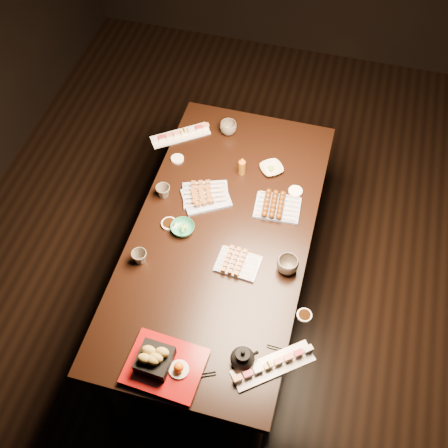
{
  "coord_description": "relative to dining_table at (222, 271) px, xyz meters",
  "views": [
    {
      "loc": [
        0.26,
        -1.65,
        3.12
      ],
      "look_at": [
        -0.18,
        -0.03,
        0.77
      ],
      "focal_mm": 45.0,
      "sensor_mm": 36.0,
      "label": 1
    }
  ],
  "objects": [
    {
      "name": "sauce_dish_nw",
      "position": [
        -0.37,
        0.43,
        0.38
      ],
      "size": [
        0.08,
        0.08,
        0.01
      ],
      "primitive_type": "cylinder",
      "rotation": [
        0.0,
        0.0,
        -0.12
      ],
      "color": "white",
      "rests_on": "dining_table"
    },
    {
      "name": "sauce_dish_west",
      "position": [
        -0.28,
        -0.01,
        0.38
      ],
      "size": [
        0.1,
        0.1,
        0.01
      ],
      "primitive_type": "cylinder",
      "rotation": [
        0.0,
        0.0,
        0.18
      ],
      "color": "white",
      "rests_on": "dining_table"
    },
    {
      "name": "chopsticks_se",
      "position": [
        0.46,
        -0.54,
        0.38
      ],
      "size": [
        0.21,
        0.03,
        0.01
      ],
      "primitive_type": null,
      "rotation": [
        0.0,
        0.0,
        -0.03
      ],
      "color": "black",
      "rests_on": "dining_table"
    },
    {
      "name": "condiment_bottle",
      "position": [
        0.0,
        0.43,
        0.44
      ],
      "size": [
        0.05,
        0.05,
        0.12
      ],
      "primitive_type": "cylinder",
      "rotation": [
        0.0,
        0.0,
        0.26
      ],
      "color": "brown",
      "rests_on": "dining_table"
    },
    {
      "name": "tsukune_plate",
      "position": [
        0.24,
        0.23,
        0.41
      ],
      "size": [
        0.25,
        0.19,
        0.06
      ],
      "primitive_type": null,
      "rotation": [
        0.0,
        0.0,
        0.07
      ],
      "color": "#828EB6",
      "rests_on": "dining_table"
    },
    {
      "name": "teacup_near_left",
      "position": [
        -0.35,
        -0.26,
        0.41
      ],
      "size": [
        0.11,
        0.11,
        0.07
      ],
      "primitive_type": "imported",
      "rotation": [
        0.0,
        0.0,
        0.6
      ],
      "color": "brown",
      "rests_on": "dining_table"
    },
    {
      "name": "teacup_far_right",
      "position": [
        -0.15,
        0.71,
        0.41
      ],
      "size": [
        0.13,
        0.13,
        0.08
      ],
      "primitive_type": "imported",
      "rotation": [
        0.0,
        0.0,
        0.43
      ],
      "color": "brown",
      "rests_on": "dining_table"
    },
    {
      "name": "yakitori_plate_left",
      "position": [
        -0.14,
        0.2,
        0.41
      ],
      "size": [
        0.3,
        0.28,
        0.06
      ],
      "primitive_type": null,
      "rotation": [
        0.0,
        0.0,
        0.54
      ],
      "color": "#828EB6",
      "rests_on": "dining_table"
    },
    {
      "name": "tempura_tray",
      "position": [
        -0.05,
        -0.75,
        0.44
      ],
      "size": [
        0.35,
        0.29,
        0.12
      ],
      "primitive_type": null,
      "rotation": [
        0.0,
        0.0,
        -0.06
      ],
      "color": "black",
      "rests_on": "dining_table"
    },
    {
      "name": "chopsticks_near",
      "position": [
        0.06,
        -0.77,
        0.38
      ],
      "size": [
        0.23,
        0.12,
        0.01
      ],
      "primitive_type": null,
      "rotation": [
        0.0,
        0.0,
        0.44
      ],
      "color": "black",
      "rests_on": "dining_table"
    },
    {
      "name": "edamame_bowl_green",
      "position": [
        -0.2,
        -0.03,
        0.39
      ],
      "size": [
        0.14,
        0.14,
        0.04
      ],
      "primitive_type": "imported",
      "rotation": [
        0.0,
        0.0,
        -0.15
      ],
      "color": "#2A815D",
      "rests_on": "dining_table"
    },
    {
      "name": "teapot",
      "position": [
        0.27,
        -0.64,
        0.43
      ],
      "size": [
        0.18,
        0.18,
        0.11
      ],
      "primitive_type": null,
      "rotation": [
        0.0,
        0.0,
        0.58
      ],
      "color": "black",
      "rests_on": "dining_table"
    },
    {
      "name": "sauce_dish_east",
      "position": [
        0.31,
        0.37,
        0.38
      ],
      "size": [
        0.08,
        0.08,
        0.01
      ],
      "primitive_type": "cylinder",
      "rotation": [
        0.0,
        0.0,
        0.07
      ],
      "color": "white",
      "rests_on": "dining_table"
    },
    {
      "name": "edamame_bowl_cream",
      "position": [
        0.16,
        0.49,
        0.39
      ],
      "size": [
        0.17,
        0.17,
        0.03
      ],
      "primitive_type": "imported",
      "rotation": [
        0.0,
        0.0,
        0.67
      ],
      "color": "beige",
      "rests_on": "dining_table"
    },
    {
      "name": "ground",
      "position": [
        0.18,
        0.08,
        -0.38
      ],
      "size": [
        5.0,
        5.0,
        0.0
      ],
      "primitive_type": "plane",
      "color": "black",
      "rests_on": "ground"
    },
    {
      "name": "dining_table",
      "position": [
        0.0,
        0.0,
        0.0
      ],
      "size": [
        1.29,
        1.96,
        0.75
      ],
      "primitive_type": "cube",
      "rotation": [
        0.0,
        0.0,
        0.23
      ],
      "color": "black",
      "rests_on": "ground"
    },
    {
      "name": "yakitori_plate_center",
      "position": [
        -0.15,
        0.22,
        0.41
      ],
      "size": [
        0.29,
        0.25,
        0.06
      ],
      "primitive_type": null,
      "rotation": [
        0.0,
        0.0,
        0.35
      ],
      "color": "#828EB6",
      "rests_on": "dining_table"
    },
    {
      "name": "teacup_far_left",
      "position": [
        -0.37,
        0.16,
        0.41
      ],
      "size": [
        0.09,
        0.09,
        0.07
      ],
      "primitive_type": "imported",
      "rotation": [
        0.0,
        0.0,
        0.26
      ],
      "color": "brown",
      "rests_on": "dining_table"
    },
    {
      "name": "sushi_platter_far",
      "position": [
        -0.41,
        0.61,
        0.4
      ],
      "size": [
        0.34,
        0.28,
        0.04
      ],
      "primitive_type": null,
      "rotation": [
        0.0,
        0.0,
        3.77
      ],
      "color": "white",
      "rests_on": "dining_table"
    },
    {
      "name": "teacup_mid_right",
      "position": [
        0.36,
        -0.12,
        0.42
      ],
      "size": [
        0.12,
        0.12,
        0.08
      ],
      "primitive_type": "imported",
      "rotation": [
        0.0,
        0.0,
        0.13
      ],
      "color": "brown",
      "rests_on": "dining_table"
    },
    {
      "name": "yakitori_plate_right",
      "position": [
        0.13,
        -0.16,
        0.4
      ],
      "size": [
        0.22,
        0.17,
        0.05
      ],
      "primitive_type": null,
      "rotation": [
        0.0,
        0.0,
        -0.07
      ],
      "color": "#828EB6",
      "rests_on": "dining_table"
    },
    {
      "name": "sauce_dish_se",
      "position": [
        0.49,
        -0.35,
        0.38
      ],
      "size": [
        0.1,
        0.1,
        0.01
      ],
      "primitive_type": "cylinder",
      "rotation": [
        0.0,
        0.0,
        0.65
      ],
      "color": "white",
      "rests_on": "dining_table"
    },
    {
      "name": "sushi_platter_near",
      "position": [
        0.4,
        -0.62,
        0.4
      ],
      "size": [
        0.36,
        0.31,
        0.05
      ],
      "primitive_type": null,
      "rotation": [
        0.0,
        0.0,
        0.67
      ],
      "color": "white",
      "rests_on": "dining_table"
    }
  ]
}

